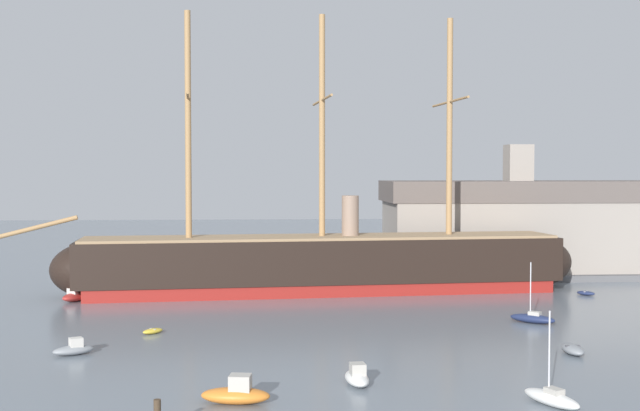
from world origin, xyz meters
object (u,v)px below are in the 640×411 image
at_px(dinghy_mid_right, 573,349).
at_px(dockside_warehouse_right, 589,228).
at_px(motorboat_foreground_left, 236,394).
at_px(motorboat_near_centre, 357,377).
at_px(motorboat_mid_left, 74,349).
at_px(sailboat_alongside_stern, 533,318).
at_px(dinghy_alongside_bow, 153,331).
at_px(dinghy_distant_centre, 326,284).
at_px(motorboat_far_left, 76,295).
at_px(dinghy_far_right, 586,293).
at_px(sailboat_foreground_right, 552,398).
at_px(tall_ship, 322,263).

height_order(dinghy_mid_right, dockside_warehouse_right, dockside_warehouse_right).
height_order(motorboat_foreground_left, motorboat_near_centre, motorboat_foreground_left).
bearing_deg(motorboat_mid_left, sailboat_alongside_stern, 15.08).
height_order(motorboat_foreground_left, dinghy_alongside_bow, motorboat_foreground_left).
bearing_deg(dinghy_distant_centre, sailboat_alongside_stern, -56.21).
bearing_deg(dockside_warehouse_right, motorboat_far_left, -163.79).
height_order(dinghy_far_right, dinghy_distant_centre, dinghy_distant_centre).
bearing_deg(motorboat_mid_left, motorboat_foreground_left, -47.57).
bearing_deg(dinghy_alongside_bow, sailboat_foreground_right, -41.30).
relative_size(motorboat_foreground_left, dinghy_far_right, 2.06).
relative_size(tall_ship, dinghy_mid_right, 21.56).
xyz_separation_m(motorboat_far_left, dinghy_far_right, (55.04, 0.26, -0.36)).
xyz_separation_m(sailboat_alongside_stern, motorboat_far_left, (-43.81, 15.55, 0.14)).
distance_m(tall_ship, dinghy_distant_centre, 6.32).
relative_size(dinghy_alongside_bow, sailboat_alongside_stern, 0.36).
xyz_separation_m(dinghy_alongside_bow, dockside_warehouse_right, (52.12, 36.39, 5.94)).
relative_size(motorboat_mid_left, sailboat_alongside_stern, 0.59).
bearing_deg(motorboat_mid_left, dinghy_distant_centre, 58.85).
bearing_deg(dinghy_far_right, motorboat_foreground_left, -132.85).
bearing_deg(sailboat_foreground_right, motorboat_foreground_left, 175.07).
xyz_separation_m(motorboat_near_centre, dinghy_alongside_bow, (-15.27, 17.51, -0.28)).
relative_size(sailboat_foreground_right, motorboat_far_left, 1.25).
xyz_separation_m(dinghy_alongside_bow, sailboat_alongside_stern, (33.39, 2.66, 0.23)).
xyz_separation_m(dinghy_far_right, dinghy_distant_centre, (-28.01, 9.27, 0.00)).
height_order(motorboat_near_centre, dockside_warehouse_right, dockside_warehouse_right).
bearing_deg(dockside_warehouse_right, tall_ship, -158.84).
xyz_separation_m(tall_ship, dinghy_far_right, (28.84, -3.85, -3.14)).
distance_m(sailboat_foreground_right, dockside_warehouse_right, 65.00).
xyz_separation_m(motorboat_foreground_left, dockside_warehouse_right, (44.39, 57.68, 5.57)).
xyz_separation_m(dinghy_distant_centre, dockside_warehouse_right, (35.52, 8.65, 5.93)).
height_order(motorboat_mid_left, dockside_warehouse_right, dockside_warehouse_right).
height_order(motorboat_foreground_left, dinghy_far_right, motorboat_foreground_left).
xyz_separation_m(tall_ship, dockside_warehouse_right, (36.35, 14.07, 2.79)).
xyz_separation_m(tall_ship, dinghy_alongside_bow, (-15.78, -22.32, -3.15)).
bearing_deg(dinghy_mid_right, sailboat_foreground_right, -115.66).
distance_m(tall_ship, dinghy_mid_right, 36.30).
bearing_deg(dinghy_far_right, tall_ship, 172.40).
relative_size(sailboat_foreground_right, motorboat_mid_left, 1.70).
distance_m(sailboat_foreground_right, dinghy_distant_centre, 51.47).
xyz_separation_m(motorboat_mid_left, motorboat_far_left, (-5.66, 25.83, 0.16)).
distance_m(tall_ship, motorboat_far_left, 26.66).
height_order(motorboat_foreground_left, dinghy_distant_centre, motorboat_foreground_left).
bearing_deg(motorboat_far_left, motorboat_mid_left, -77.64).
distance_m(sailboat_foreground_right, sailboat_alongside_stern, 26.57).
bearing_deg(dinghy_mid_right, motorboat_mid_left, 176.53).
height_order(sailboat_foreground_right, dinghy_far_right, sailboat_foreground_right).
xyz_separation_m(sailboat_alongside_stern, dinghy_far_right, (11.23, 15.81, -0.22)).
bearing_deg(sailboat_alongside_stern, sailboat_foreground_right, -106.07).
xyz_separation_m(motorboat_near_centre, motorboat_far_left, (-25.69, 35.72, 0.10)).
height_order(dinghy_alongside_bow, dockside_warehouse_right, dockside_warehouse_right).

